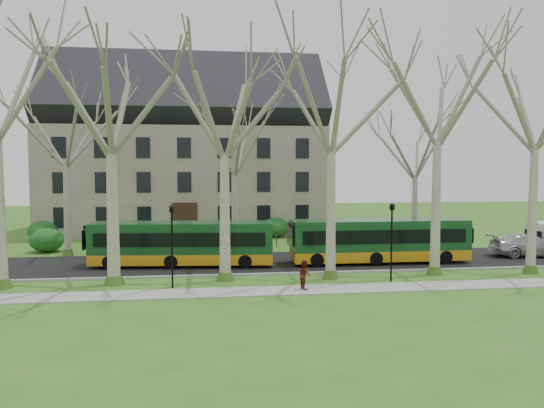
{
  "coord_description": "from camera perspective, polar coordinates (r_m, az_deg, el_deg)",
  "views": [
    {
      "loc": [
        -4.31,
        -29.07,
        6.45
      ],
      "look_at": [
        -0.18,
        3.0,
        4.11
      ],
      "focal_mm": 35.0,
      "sensor_mm": 36.0,
      "label": 1
    }
  ],
  "objects": [
    {
      "name": "building",
      "position": [
        53.12,
        -9.21,
        5.84
      ],
      "size": [
        26.5,
        12.2,
        16.0
      ],
      "color": "slate",
      "rests_on": "ground"
    },
    {
      "name": "curb",
      "position": [
        31.52,
        0.68,
        -7.53
      ],
      "size": [
        80.0,
        0.25,
        0.14
      ],
      "primitive_type": "cube",
      "color": "#A5A39E",
      "rests_on": "ground"
    },
    {
      "name": "bus_lead",
      "position": [
        34.46,
        -9.61,
        -4.18
      ],
      "size": [
        11.66,
        3.49,
        2.87
      ],
      "primitive_type": null,
      "rotation": [
        0.0,
        0.0,
        -0.1
      ],
      "color": "#13451E",
      "rests_on": "road"
    },
    {
      "name": "sedan",
      "position": [
        41.69,
        25.93,
        -4.0
      ],
      "size": [
        5.59,
        2.65,
        1.57
      ],
      "primitive_type": "imported",
      "rotation": [
        0.0,
        0.0,
        1.49
      ],
      "color": "#B5B5BA",
      "rests_on": "road"
    },
    {
      "name": "tree_row_verge",
      "position": [
        29.69,
        1.01,
        5.21
      ],
      "size": [
        49.0,
        7.0,
        14.0
      ],
      "color": "gray",
      "rests_on": "ground"
    },
    {
      "name": "ground",
      "position": [
        30.08,
        1.08,
        -8.24
      ],
      "size": [
        120.0,
        120.0,
        0.0
      ],
      "primitive_type": "plane",
      "color": "#31651C",
      "rests_on": "ground"
    },
    {
      "name": "tree_row_far",
      "position": [
        40.18,
        -3.1,
        3.5
      ],
      "size": [
        33.0,
        7.0,
        12.0
      ],
      "color": "gray",
      "rests_on": "ground"
    },
    {
      "name": "sidewalk",
      "position": [
        27.67,
        1.85,
        -9.27
      ],
      "size": [
        70.0,
        2.0,
        0.06
      ],
      "primitive_type": "cube",
      "color": "gray",
      "rests_on": "ground"
    },
    {
      "name": "road",
      "position": [
        35.42,
        -0.23,
        -6.3
      ],
      "size": [
        80.0,
        8.0,
        0.06
      ],
      "primitive_type": "cube",
      "color": "black",
      "rests_on": "ground"
    },
    {
      "name": "bus_follow",
      "position": [
        35.82,
        11.48,
        -3.84
      ],
      "size": [
        11.72,
        2.47,
        2.93
      ],
      "primitive_type": null,
      "rotation": [
        0.0,
        0.0,
        -0.0
      ],
      "color": "#13451E",
      "rests_on": "road"
    },
    {
      "name": "lamp_row",
      "position": [
        28.66,
        1.38,
        -3.63
      ],
      "size": [
        36.22,
        0.22,
        4.3
      ],
      "color": "black",
      "rests_on": "ground"
    },
    {
      "name": "hedges",
      "position": [
        43.41,
        -7.76,
        -3.1
      ],
      "size": [
        30.6,
        8.6,
        2.0
      ],
      "color": "#154B1C",
      "rests_on": "ground"
    },
    {
      "name": "pedestrian_b",
      "position": [
        27.78,
        3.51,
        -7.57
      ],
      "size": [
        0.71,
        0.83,
        1.5
      ],
      "primitive_type": "imported",
      "rotation": [
        0.0,
        0.0,
        1.78
      ],
      "color": "#571A13",
      "rests_on": "sidewalk"
    }
  ]
}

